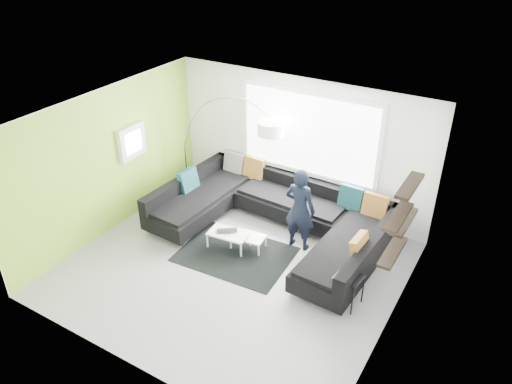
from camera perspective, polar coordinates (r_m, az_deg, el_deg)
ground at (r=8.92m, az=-2.64°, el=-8.73°), size 5.50×5.50×0.00m
room_shell at (r=8.05m, az=-1.91°, el=2.07°), size 5.54×5.04×2.82m
sectional_sofa at (r=9.46m, az=1.62°, el=-3.18°), size 4.38×2.84×0.92m
rug at (r=9.24m, az=-2.37°, el=-7.12°), size 2.08×1.57×0.01m
coffee_table at (r=9.33m, az=-2.02°, el=-5.54°), size 1.01×0.65×0.31m
arc_lamp at (r=10.66m, az=-8.20°, el=5.43°), size 2.28×0.84×2.40m
side_table at (r=8.19m, az=10.42°, el=-10.97°), size 0.44×0.44×0.55m
person at (r=9.04m, az=5.04°, el=-1.98°), size 0.60×0.40×1.62m
laptop at (r=9.25m, az=-3.32°, el=-4.64°), size 0.61×0.60×0.03m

